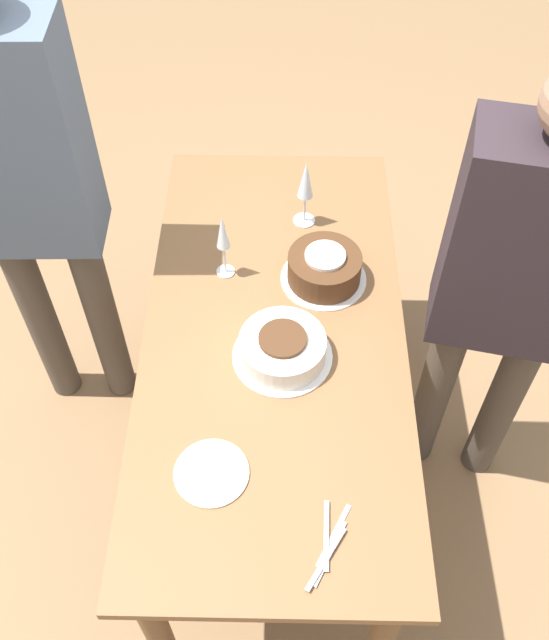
# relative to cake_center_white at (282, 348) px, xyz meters

# --- Properties ---
(ground_plane) EXTENTS (12.00, 12.00, 0.00)m
(ground_plane) POSITION_rel_cake_center_white_xyz_m (0.09, 0.02, -0.82)
(ground_plane) COLOR #8E6B47
(dining_table) EXTENTS (1.58, 0.75, 0.78)m
(dining_table) POSITION_rel_cake_center_white_xyz_m (0.09, 0.02, -0.17)
(dining_table) COLOR brown
(dining_table) RESTS_ON ground_plane
(cake_center_white) EXTENTS (0.28, 0.28, 0.09)m
(cake_center_white) POSITION_rel_cake_center_white_xyz_m (0.00, 0.00, 0.00)
(cake_center_white) COLOR white
(cake_center_white) RESTS_ON dining_table
(cake_front_chocolate) EXTENTS (0.26, 0.26, 0.11)m
(cake_front_chocolate) POSITION_rel_cake_center_white_xyz_m (0.29, -0.12, 0.01)
(cake_front_chocolate) COLOR white
(cake_front_chocolate) RESTS_ON dining_table
(wine_glass_near) EXTENTS (0.06, 0.06, 0.23)m
(wine_glass_near) POSITION_rel_cake_center_white_xyz_m (0.32, 0.18, 0.12)
(wine_glass_near) COLOR silver
(wine_glass_near) RESTS_ON dining_table
(wine_glass_far) EXTENTS (0.07, 0.07, 0.24)m
(wine_glass_far) POSITION_rel_cake_center_white_xyz_m (0.55, -0.06, 0.12)
(wine_glass_far) COLOR silver
(wine_glass_far) RESTS_ON dining_table
(dessert_plate_left) EXTENTS (0.19, 0.19, 0.01)m
(dessert_plate_left) POSITION_rel_cake_center_white_xyz_m (-0.36, 0.17, -0.04)
(dessert_plate_left) COLOR beige
(dessert_plate_left) RESTS_ON dining_table
(fork_pile) EXTENTS (0.22, 0.11, 0.01)m
(fork_pile) POSITION_rel_cake_center_white_xyz_m (-0.54, -0.11, -0.03)
(fork_pile) COLOR silver
(fork_pile) RESTS_ON dining_table
(person_cutting) EXTENTS (0.30, 0.44, 1.61)m
(person_cutting) POSITION_rel_cake_center_white_xyz_m (0.13, -0.62, 0.15)
(person_cutting) COLOR #4C4238
(person_cutting) RESTS_ON ground_plane
(person_watching) EXTENTS (0.23, 0.41, 1.73)m
(person_watching) POSITION_rel_cake_center_white_xyz_m (0.41, 0.75, 0.23)
(person_watching) COLOR #4C4238
(person_watching) RESTS_ON ground_plane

